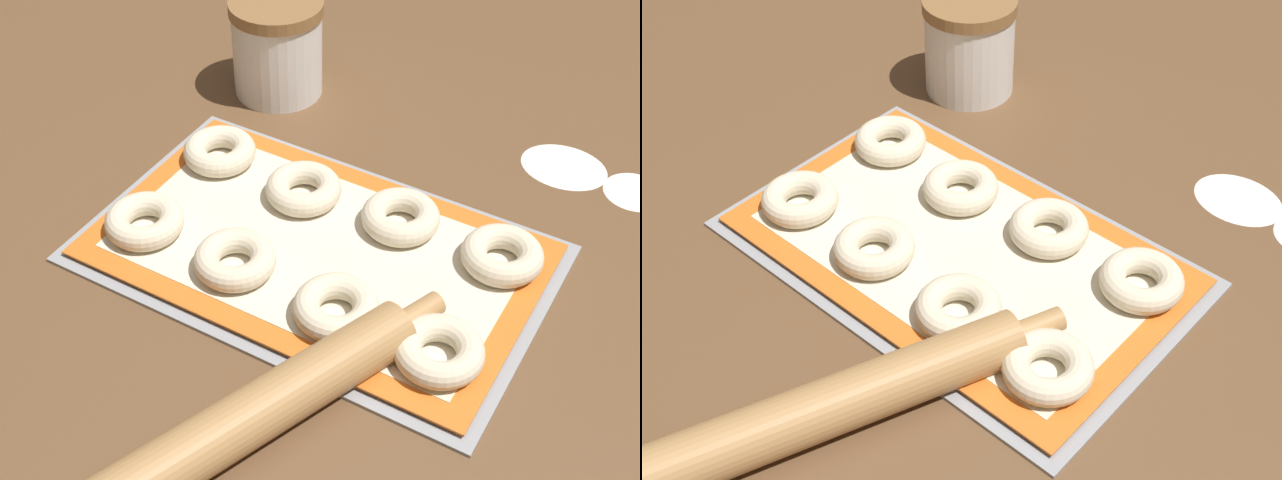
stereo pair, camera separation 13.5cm
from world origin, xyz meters
The scene contains 14 objects.
ground_plane centered at (0.00, 0.00, 0.00)m, with size 2.80×2.80×0.00m, color brown.
baking_tray centered at (0.00, 0.01, 0.00)m, with size 0.48×0.30×0.01m.
baking_mat centered at (0.00, 0.01, 0.01)m, with size 0.46×0.28×0.00m.
bagel_front_far_left centered at (-0.17, -0.05, 0.02)m, with size 0.09×0.09×0.03m.
bagel_front_mid_left centered at (-0.06, -0.06, 0.02)m, with size 0.09×0.09×0.03m.
bagel_front_mid_right centered at (0.07, -0.06, 0.02)m, with size 0.09×0.09×0.03m.
bagel_front_far_right centered at (0.18, -0.06, 0.02)m, with size 0.09×0.09×0.03m.
bagel_back_far_left centered at (-0.17, 0.09, 0.02)m, with size 0.09×0.09×0.03m.
bagel_back_mid_left centered at (-0.05, 0.08, 0.02)m, with size 0.09×0.09×0.03m.
bagel_back_mid_right centered at (0.06, 0.09, 0.02)m, with size 0.09×0.09×0.03m.
bagel_back_far_right centered at (0.18, 0.09, 0.02)m, with size 0.09×0.09×0.03m.
flour_canister centered at (-0.20, 0.26, 0.06)m, with size 0.12×0.12×0.13m.
rolling_pin centered at (0.06, -0.22, 0.03)m, with size 0.20×0.44×0.05m.
flour_patch_far centered at (0.18, 0.29, 0.00)m, with size 0.10×0.09×0.00m.
Camera 2 is at (0.46, -0.50, 0.66)m, focal length 50.00 mm.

